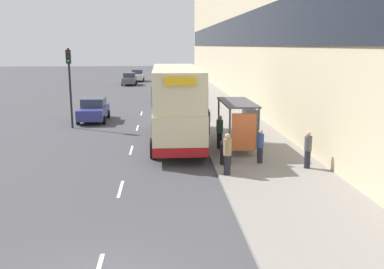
% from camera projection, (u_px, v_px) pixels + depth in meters
% --- Properties ---
extents(pavement, '(5.00, 93.00, 0.14)m').
position_uv_depth(pavement, '(205.00, 95.00, 47.38)').
color(pavement, gray).
rests_on(pavement, ground_plane).
extents(terrace_facade, '(3.10, 93.00, 15.22)m').
position_uv_depth(terrace_facade, '(242.00, 25.00, 46.13)').
color(terrace_facade, '#C6B793').
rests_on(terrace_facade, ground_plane).
extents(lane_mark_1, '(0.12, 2.00, 0.01)m').
position_uv_depth(lane_mark_1, '(121.00, 189.00, 16.66)').
color(lane_mark_1, silver).
rests_on(lane_mark_1, ground_plane).
extents(lane_mark_2, '(0.12, 2.00, 0.01)m').
position_uv_depth(lane_mark_2, '(131.00, 150.00, 22.83)').
color(lane_mark_2, silver).
rests_on(lane_mark_2, ground_plane).
extents(lane_mark_3, '(0.12, 2.00, 0.01)m').
position_uv_depth(lane_mark_3, '(137.00, 128.00, 29.00)').
color(lane_mark_3, silver).
rests_on(lane_mark_3, ground_plane).
extents(lane_mark_4, '(0.12, 2.00, 0.01)m').
position_uv_depth(lane_mark_4, '(141.00, 113.00, 35.17)').
color(lane_mark_4, silver).
rests_on(lane_mark_4, ground_plane).
extents(bus_shelter, '(1.60, 4.20, 2.48)m').
position_uv_depth(bus_shelter, '(241.00, 117.00, 22.11)').
color(bus_shelter, '#4C4C51').
rests_on(bus_shelter, ground_plane).
extents(double_decker_bus_near, '(2.85, 10.19, 4.30)m').
position_uv_depth(double_decker_bus_near, '(176.00, 104.00, 23.95)').
color(double_decker_bus_near, beige).
rests_on(double_decker_bus_near, ground_plane).
extents(car_0, '(2.01, 4.00, 1.82)m').
position_uv_depth(car_0, '(137.00, 76.00, 66.73)').
color(car_0, silver).
rests_on(car_0, ground_plane).
extents(car_1, '(2.03, 4.32, 1.70)m').
position_uv_depth(car_1, '(94.00, 110.00, 31.52)').
color(car_1, navy).
rests_on(car_1, ground_plane).
extents(car_2, '(2.02, 4.34, 1.71)m').
position_uv_depth(car_2, '(129.00, 79.00, 60.45)').
color(car_2, '#4C5156').
rests_on(car_2, ground_plane).
extents(car_3, '(1.96, 4.46, 1.72)m').
position_uv_depth(car_3, '(167.00, 93.00, 42.85)').
color(car_3, navy).
rests_on(car_3, ground_plane).
extents(pedestrian_at_shelter, '(0.35, 0.35, 1.77)m').
position_uv_depth(pedestrian_at_shelter, '(220.00, 132.00, 22.47)').
color(pedestrian_at_shelter, '#23232D').
rests_on(pedestrian_at_shelter, ground_plane).
extents(pedestrian_1, '(0.31, 0.31, 1.58)m').
position_uv_depth(pedestrian_1, '(260.00, 146.00, 19.71)').
color(pedestrian_1, '#23232D').
rests_on(pedestrian_1, ground_plane).
extents(pedestrian_2, '(0.35, 0.35, 1.78)m').
position_uv_depth(pedestrian_2, '(227.00, 154.00, 17.89)').
color(pedestrian_2, '#23232D').
rests_on(pedestrian_2, ground_plane).
extents(pedestrian_3, '(0.33, 0.33, 1.66)m').
position_uv_depth(pedestrian_3, '(308.00, 149.00, 18.86)').
color(pedestrian_3, '#23232D').
rests_on(pedestrian_3, ground_plane).
extents(pedestrian_4, '(0.32, 0.32, 1.63)m').
position_uv_depth(pedestrian_4, '(208.00, 121.00, 25.99)').
color(pedestrian_4, '#23232D').
rests_on(pedestrian_4, ground_plane).
extents(litter_bin, '(0.55, 0.55, 1.05)m').
position_uv_depth(litter_bin, '(226.00, 153.00, 19.56)').
color(litter_bin, black).
rests_on(litter_bin, ground_plane).
extents(traffic_light_far_kerb, '(0.30, 0.32, 5.32)m').
position_uv_depth(traffic_light_far_kerb, '(69.00, 75.00, 28.27)').
color(traffic_light_far_kerb, black).
rests_on(traffic_light_far_kerb, ground_plane).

